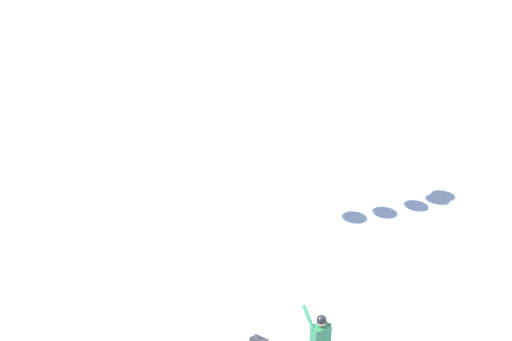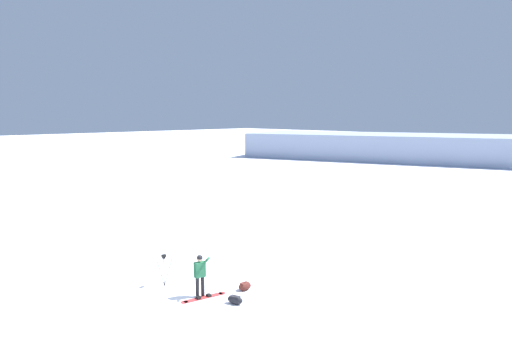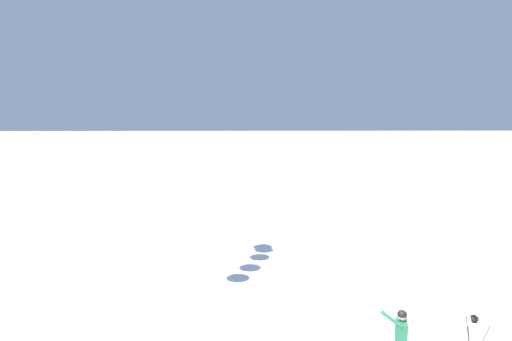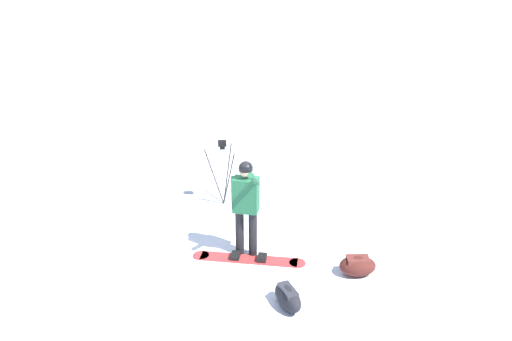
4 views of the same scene
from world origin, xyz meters
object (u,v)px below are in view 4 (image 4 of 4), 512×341
object	(u,v)px
snowboarder	(246,200)
gear_bag_small	(358,265)
gear_bag_large	(288,297)
snowboard	(249,258)
camera_tripod	(223,159)

from	to	relation	value
snowboarder	gear_bag_small	bearing A→B (deg)	-113.53
snowboarder	gear_bag_large	bearing A→B (deg)	-161.18
gear_bag_large	gear_bag_small	size ratio (longest dim) A/B	1.16
snowboarder	snowboard	size ratio (longest dim) A/B	0.93
gear_bag_large	snowboard	bearing A→B (deg)	20.03
snowboard	camera_tripod	bearing A→B (deg)	9.18
snowboard	camera_tripod	xyz separation A→B (m)	(2.10, 0.34, 0.93)
snowboard	gear_bag_small	xyz separation A→B (m)	(-0.56, -1.65, 0.14)
snowboarder	camera_tripod	size ratio (longest dim) A/B	1.27
snowboard	gear_bag_large	bearing A→B (deg)	-159.97
gear_bag_small	snowboarder	bearing A→B (deg)	66.47
camera_tripod	snowboarder	bearing A→B (deg)	-170.83
snowboarder	camera_tripod	xyz separation A→B (m)	(1.93, 0.31, -0.06)
camera_tripod	gear_bag_large	bearing A→B (deg)	-166.61
camera_tripod	gear_bag_small	bearing A→B (deg)	-143.19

